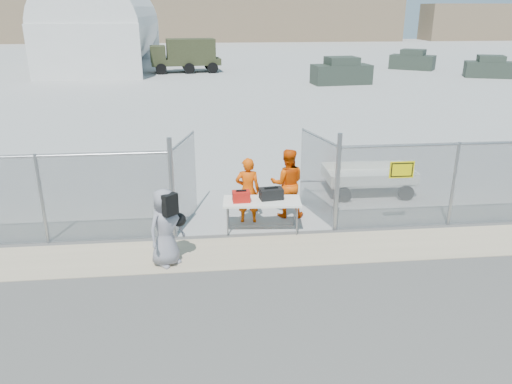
{
  "coord_description": "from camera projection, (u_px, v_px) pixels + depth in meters",
  "views": [
    {
      "loc": [
        -1.19,
        -9.24,
        5.28
      ],
      "look_at": [
        0.0,
        2.0,
        1.1
      ],
      "focal_mm": 35.0,
      "sensor_mm": 36.0,
      "label": 1
    }
  ],
  "objects": [
    {
      "name": "military_truck",
      "position": [
        186.0,
        56.0,
        43.06
      ],
      "size": [
        6.1,
        2.78,
        2.82
      ],
      "primitive_type": null,
      "rotation": [
        0.0,
        0.0,
        0.1
      ],
      "color": "#2F331C",
      "rests_on": "ground"
    },
    {
      "name": "utility_trailer",
      "position": [
        368.0,
        180.0,
        15.05
      ],
      "size": [
        3.42,
        1.82,
        0.82
      ],
      "primitive_type": null,
      "rotation": [
        0.0,
        0.0,
        -0.02
      ],
      "color": "white",
      "rests_on": "ground"
    },
    {
      "name": "ground",
      "position": [
        266.0,
        273.0,
        10.56
      ],
      "size": [
        160.0,
        160.0,
        0.0
      ],
      "primitive_type": "plane",
      "color": "#3D3D3D"
    },
    {
      "name": "dirt_strip",
      "position": [
        261.0,
        251.0,
        11.49
      ],
      "size": [
        44.0,
        1.6,
        0.01
      ],
      "primitive_type": "cube",
      "color": "tan",
      "rests_on": "ground"
    },
    {
      "name": "parked_vehicle_far",
      "position": [
        490.0,
        67.0,
        40.0
      ],
      "size": [
        4.11,
        2.86,
        1.7
      ],
      "primitive_type": null,
      "rotation": [
        0.0,
        0.0,
        -0.34
      ],
      "color": "#2D372E",
      "rests_on": "ground"
    },
    {
      "name": "chain_link_fence",
      "position": [
        256.0,
        192.0,
        12.05
      ],
      "size": [
        40.0,
        0.2,
        2.2
      ],
      "primitive_type": null,
      "color": "gray",
      "rests_on": "ground"
    },
    {
      "name": "security_worker_left",
      "position": [
        248.0,
        190.0,
        12.81
      ],
      "size": [
        0.67,
        0.47,
        1.75
      ],
      "primitive_type": "imported",
      "rotation": [
        0.0,
        0.0,
        3.07
      ],
      "color": "#DD4904",
      "rests_on": "ground"
    },
    {
      "name": "quonset_hangar",
      "position": [
        103.0,
        23.0,
        45.5
      ],
      "size": [
        9.0,
        18.0,
        8.0
      ],
      "primitive_type": null,
      "color": "silver",
      "rests_on": "ground"
    },
    {
      "name": "tarmac_inside",
      "position": [
        214.0,
        64.0,
        49.74
      ],
      "size": [
        160.0,
        80.0,
        0.01
      ],
      "primitive_type": "cube",
      "color": "#9A9A97",
      "rests_on": "ground"
    },
    {
      "name": "orange_bag",
      "position": [
        241.0,
        196.0,
        12.2
      ],
      "size": [
        0.43,
        0.3,
        0.26
      ],
      "primitive_type": "cube",
      "rotation": [
        0.0,
        0.0,
        0.04
      ],
      "color": "red",
      "rests_on": "folding_table"
    },
    {
      "name": "visitor",
      "position": [
        166.0,
        227.0,
        10.67
      ],
      "size": [
        1.0,
        0.98,
        1.74
      ],
      "primitive_type": "imported",
      "rotation": [
        0.0,
        0.0,
        0.73
      ],
      "color": "gray",
      "rests_on": "ground"
    },
    {
      "name": "parked_vehicle_mid",
      "position": [
        412.0,
        60.0,
        45.3
      ],
      "size": [
        4.15,
        3.62,
        1.74
      ],
      "primitive_type": null,
      "rotation": [
        0.0,
        0.0,
        -0.61
      ],
      "color": "#2D372E",
      "rests_on": "ground"
    },
    {
      "name": "parked_vehicle_near",
      "position": [
        341.0,
        71.0,
        36.5
      ],
      "size": [
        4.39,
        2.34,
        1.91
      ],
      "primitive_type": null,
      "rotation": [
        0.0,
        0.0,
        0.11
      ],
      "color": "#2D372E",
      "rests_on": "ground"
    },
    {
      "name": "black_duffel",
      "position": [
        271.0,
        194.0,
        12.37
      ],
      "size": [
        0.6,
        0.4,
        0.27
      ],
      "primitive_type": "cube",
      "rotation": [
        0.0,
        0.0,
        0.13
      ],
      "color": "black",
      "rests_on": "folding_table"
    },
    {
      "name": "folding_table",
      "position": [
        262.0,
        215.0,
        12.46
      ],
      "size": [
        1.97,
        0.96,
        0.81
      ],
      "primitive_type": null,
      "rotation": [
        0.0,
        0.0,
        -0.09
      ],
      "color": "white",
      "rests_on": "ground"
    },
    {
      "name": "security_worker_right",
      "position": [
        287.0,
        183.0,
        13.16
      ],
      "size": [
        0.97,
        0.8,
        1.86
      ],
      "primitive_type": "imported",
      "rotation": [
        0.0,
        0.0,
        3.04
      ],
      "color": "#DD4904",
      "rests_on": "ground"
    },
    {
      "name": "distant_hills",
      "position": [
        238.0,
        13.0,
        82.26
      ],
      "size": [
        140.0,
        6.0,
        9.0
      ],
      "primitive_type": null,
      "color": "#7F684F",
      "rests_on": "ground"
    }
  ]
}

